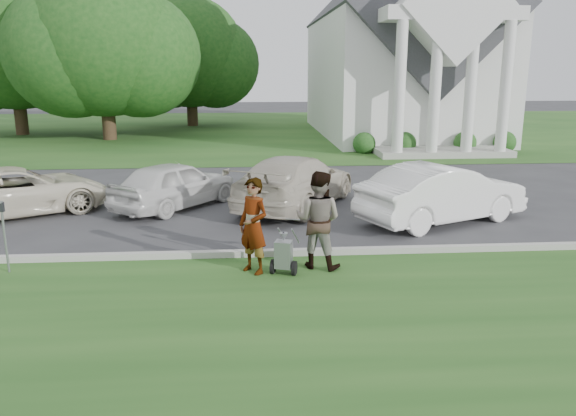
{
  "coord_description": "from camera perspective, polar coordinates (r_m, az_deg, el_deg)",
  "views": [
    {
      "loc": [
        -0.16,
        -10.97,
        3.93
      ],
      "look_at": [
        0.65,
        0.0,
        1.21
      ],
      "focal_mm": 35.0,
      "sensor_mm": 36.0,
      "label": 1
    }
  ],
  "objects": [
    {
      "name": "parking_meter_near",
      "position": [
        11.58,
        -3.06,
        -1.63
      ],
      "size": [
        0.1,
        0.09,
        1.33
      ],
      "color": "gray",
      "rests_on": "ground"
    },
    {
      "name": "car_b",
      "position": [
        16.6,
        -11.43,
        2.37
      ],
      "size": [
        3.8,
        4.21,
        1.39
      ],
      "primitive_type": "imported",
      "rotation": [
        0.0,
        0.0,
        2.48
      ],
      "color": "silver",
      "rests_on": "ground"
    },
    {
      "name": "person_left",
      "position": [
        10.96,
        -3.54,
        -1.91
      ],
      "size": [
        0.81,
        0.81,
        1.9
      ],
      "primitive_type": "imported",
      "rotation": [
        0.0,
        0.0,
        -0.79
      ],
      "color": "#999999",
      "rests_on": "ground"
    },
    {
      "name": "car_d",
      "position": [
        15.25,
        15.41,
        1.44
      ],
      "size": [
        4.95,
        3.45,
        1.55
      ],
      "primitive_type": "imported",
      "rotation": [
        0.0,
        0.0,
        2.0
      ],
      "color": "white",
      "rests_on": "ground"
    },
    {
      "name": "striping_cart",
      "position": [
        11.01,
        -0.44,
        -4.81
      ],
      "size": [
        0.68,
        1.06,
        0.92
      ],
      "rotation": [
        0.0,
        0.0,
        -0.3
      ],
      "color": "black",
      "rests_on": "ground"
    },
    {
      "name": "tree_back",
      "position": [
        41.14,
        -9.93,
        14.81
      ],
      "size": [
        9.61,
        7.6,
        8.89
      ],
      "color": "#332316",
      "rests_on": "ground"
    },
    {
      "name": "ground",
      "position": [
        11.65,
        -3.2,
        -5.84
      ],
      "size": [
        120.0,
        120.0,
        0.0
      ],
      "primitive_type": "plane",
      "color": "#333335",
      "rests_on": "ground"
    },
    {
      "name": "car_c",
      "position": [
        16.37,
        0.74,
        2.72
      ],
      "size": [
        4.37,
        5.59,
        1.51
      ],
      "primitive_type": "imported",
      "rotation": [
        0.0,
        0.0,
        2.64
      ],
      "color": "beige",
      "rests_on": "ground"
    },
    {
      "name": "curb",
      "position": [
        12.15,
        -3.26,
        -4.63
      ],
      "size": [
        80.0,
        0.18,
        0.15
      ],
      "primitive_type": "cube",
      "color": "#9E9E93",
      "rests_on": "ground"
    },
    {
      "name": "church_lawn",
      "position": [
        38.17,
        -4.0,
        7.96
      ],
      "size": [
        80.0,
        30.0,
        0.01
      ],
      "primitive_type": "cube",
      "color": "#1E4818",
      "rests_on": "ground"
    },
    {
      "name": "car_a",
      "position": [
        17.22,
        -25.7,
        1.58
      ],
      "size": [
        5.24,
        4.33,
        1.33
      ],
      "primitive_type": "imported",
      "rotation": [
        0.0,
        0.0,
        2.1
      ],
      "color": "beige",
      "rests_on": "ground"
    },
    {
      "name": "tree_left",
      "position": [
        33.9,
        -18.28,
        15.22
      ],
      "size": [
        10.63,
        8.4,
        9.71
      ],
      "color": "#332316",
      "rests_on": "ground"
    },
    {
      "name": "person_right",
      "position": [
        11.25,
        3.08,
        -1.28
      ],
      "size": [
        1.19,
        1.08,
        1.98
      ],
      "primitive_type": "imported",
      "rotation": [
        0.0,
        0.0,
        2.71
      ],
      "color": "#999999",
      "rests_on": "ground"
    },
    {
      "name": "parking_meter_far",
      "position": [
        12.27,
        -26.91,
        -1.85
      ],
      "size": [
        0.11,
        0.09,
        1.46
      ],
      "color": "gray",
      "rests_on": "ground"
    },
    {
      "name": "church",
      "position": [
        35.35,
        11.29,
        16.9
      ],
      "size": [
        9.19,
        19.0,
        24.1
      ],
      "color": "white",
      "rests_on": "ground"
    },
    {
      "name": "tree_far",
      "position": [
        38.57,
        -26.25,
        15.15
      ],
      "size": [
        11.64,
        9.2,
        10.73
      ],
      "color": "#332316",
      "rests_on": "ground"
    },
    {
      "name": "grass_strip",
      "position": [
        8.88,
        -2.82,
        -12.35
      ],
      "size": [
        80.0,
        7.0,
        0.01
      ],
      "primitive_type": "cube",
      "color": "#1E4818",
      "rests_on": "ground"
    }
  ]
}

